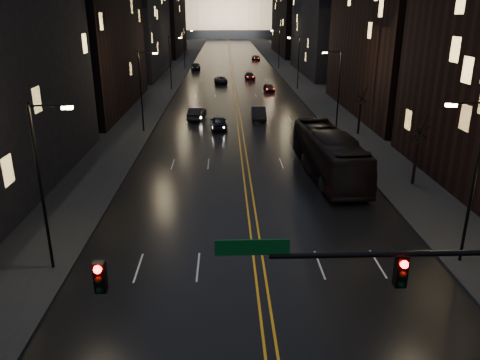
{
  "coord_description": "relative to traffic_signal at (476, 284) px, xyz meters",
  "views": [
    {
      "loc": [
        -1.75,
        -12.14,
        13.0
      ],
      "look_at": [
        -0.93,
        13.3,
        3.77
      ],
      "focal_mm": 35.0,
      "sensor_mm": 36.0,
      "label": 1
    }
  ],
  "objects": [
    {
      "name": "road",
      "position": [
        -5.91,
        130.0,
        -5.09
      ],
      "size": [
        20.0,
        320.0,
        0.02
      ],
      "primitive_type": "cube",
      "color": "black",
      "rests_on": "ground"
    },
    {
      "name": "sidewalk_left",
      "position": [
        -19.91,
        130.0,
        -5.02
      ],
      "size": [
        8.0,
        320.0,
        0.16
      ],
      "primitive_type": "cube",
      "color": "black",
      "rests_on": "ground"
    },
    {
      "name": "sidewalk_right",
      "position": [
        8.09,
        130.0,
        -5.02
      ],
      "size": [
        8.0,
        320.0,
        0.16
      ],
      "primitive_type": "cube",
      "color": "black",
      "rests_on": "ground"
    },
    {
      "name": "center_line",
      "position": [
        -5.91,
        130.0,
        -5.08
      ],
      "size": [
        0.62,
        320.0,
        0.01
      ],
      "primitive_type": "cube",
      "color": "orange",
      "rests_on": "road"
    },
    {
      "name": "building_left_mid",
      "position": [
        -26.91,
        54.0,
        8.9
      ],
      "size": [
        12.0,
        30.0,
        28.0
      ],
      "primitive_type": "cube",
      "color": "black",
      "rests_on": "ground"
    },
    {
      "name": "building_left_far",
      "position": [
        -26.91,
        92.0,
        4.9
      ],
      "size": [
        12.0,
        34.0,
        20.0
      ],
      "primitive_type": "cube",
      "color": "black",
      "rests_on": "ground"
    },
    {
      "name": "building_left_dist",
      "position": [
        -26.91,
        140.0,
        6.9
      ],
      "size": [
        12.0,
        40.0,
        24.0
      ],
      "primitive_type": "cube",
      "color": "black",
      "rests_on": "ground"
    },
    {
      "name": "building_right_mid",
      "position": [
        15.09,
        92.0,
        7.9
      ],
      "size": [
        12.0,
        34.0,
        26.0
      ],
      "primitive_type": "cube",
      "color": "black",
      "rests_on": "ground"
    },
    {
      "name": "building_right_dist",
      "position": [
        15.09,
        140.0,
        5.9
      ],
      "size": [
        12.0,
        40.0,
        22.0
      ],
      "primitive_type": "cube",
      "color": "black",
      "rests_on": "ground"
    },
    {
      "name": "capitol",
      "position": [
        -5.91,
        250.0,
        12.05
      ],
      "size": [
        90.0,
        50.0,
        58.5
      ],
      "color": "black",
      "rests_on": "ground"
    },
    {
      "name": "traffic_signal",
      "position": [
        0.0,
        0.0,
        0.0
      ],
      "size": [
        17.29,
        0.45,
        7.0
      ],
      "color": "black",
      "rests_on": "ground"
    },
    {
      "name": "streetlamp_right_near",
      "position": [
        4.91,
        10.0,
        -0.02
      ],
      "size": [
        2.13,
        0.25,
        9.0
      ],
      "color": "black",
      "rests_on": "ground"
    },
    {
      "name": "streetlamp_left_near",
      "position": [
        -16.72,
        10.0,
        -0.02
      ],
      "size": [
        2.13,
        0.25,
        9.0
      ],
      "color": "black",
      "rests_on": "ground"
    },
    {
      "name": "streetlamp_right_mid",
      "position": [
        4.91,
        40.0,
        -0.02
      ],
      "size": [
        2.13,
        0.25,
        9.0
      ],
      "color": "black",
      "rests_on": "ground"
    },
    {
      "name": "streetlamp_left_mid",
      "position": [
        -16.72,
        40.0,
        -0.02
      ],
      "size": [
        2.13,
        0.25,
        9.0
      ],
      "color": "black",
      "rests_on": "ground"
    },
    {
      "name": "streetlamp_right_far",
      "position": [
        4.91,
        70.0,
        -0.02
      ],
      "size": [
        2.13,
        0.25,
        9.0
      ],
      "color": "black",
      "rests_on": "ground"
    },
    {
      "name": "streetlamp_left_far",
      "position": [
        -16.72,
        70.0,
        -0.02
      ],
      "size": [
        2.13,
        0.25,
        9.0
      ],
      "color": "black",
      "rests_on": "ground"
    },
    {
      "name": "streetlamp_right_dist",
      "position": [
        4.91,
        100.0,
        -0.02
      ],
      "size": [
        2.13,
        0.25,
        9.0
      ],
      "color": "black",
      "rests_on": "ground"
    },
    {
      "name": "streetlamp_left_dist",
      "position": [
        -16.72,
        100.0,
        -0.02
      ],
      "size": [
        2.13,
        0.25,
        9.0
      ],
      "color": "black",
      "rests_on": "ground"
    },
    {
      "name": "tree_right_mid",
      "position": [
        7.09,
        22.0,
        -0.58
      ],
      "size": [
        2.4,
        2.4,
        6.65
      ],
      "color": "black",
      "rests_on": "ground"
    },
    {
      "name": "tree_right_far",
      "position": [
        7.09,
        38.0,
        -0.58
      ],
      "size": [
        2.4,
        2.4,
        6.65
      ],
      "color": "black",
      "rests_on": "ground"
    },
    {
      "name": "bus",
      "position": [
        0.85,
        24.54,
        -3.22
      ],
      "size": [
        4.01,
        13.72,
        3.78
      ],
      "primitive_type": "imported",
      "rotation": [
        0.0,
        0.0,
        0.06
      ],
      "color": "black",
      "rests_on": "ground"
    },
    {
      "name": "oncoming_car_a",
      "position": [
        -8.41,
        41.27,
        -4.32
      ],
      "size": [
        2.16,
        4.72,
        1.57
      ],
      "primitive_type": "imported",
      "rotation": [
        0.0,
        0.0,
        3.21
      ],
      "color": "black",
      "rests_on": "ground"
    },
    {
      "name": "oncoming_car_b",
      "position": [
        -11.22,
        46.43,
        -4.31
      ],
      "size": [
        2.27,
        4.96,
        1.58
      ],
      "primitive_type": "imported",
      "rotation": [
        0.0,
        0.0,
        3.01
      ],
      "color": "black",
      "rests_on": "ground"
    },
    {
      "name": "oncoming_car_c",
      "position": [
        -8.41,
        77.93,
        -4.42
      ],
      "size": [
        2.63,
        5.06,
        1.36
      ],
      "primitive_type": "imported",
      "rotation": [
        0.0,
        0.0,
        3.22
      ],
      "color": "black",
      "rests_on": "ground"
    },
    {
      "name": "oncoming_car_d",
      "position": [
        -14.41,
        100.23,
        -4.34
      ],
      "size": [
        2.29,
        5.33,
        1.53
      ],
      "primitive_type": "imported",
      "rotation": [
        0.0,
        0.0,
        3.17
      ],
      "color": "black",
      "rests_on": "ground"
    },
    {
      "name": "receding_car_a",
      "position": [
        -3.41,
        46.07,
        -4.29
      ],
      "size": [
        1.81,
        4.94,
        1.62
      ],
      "primitive_type": "imported",
      "rotation": [
        0.0,
        0.0,
        -0.02
      ],
      "color": "black",
      "rests_on": "ground"
    },
    {
      "name": "receding_car_b",
      "position": [
        -0.06,
        67.92,
        -4.44
      ],
      "size": [
        1.95,
        4.04,
        1.33
      ],
      "primitive_type": "imported",
      "rotation": [
        0.0,
        0.0,
        0.1
      ],
      "color": "black",
      "rests_on": "ground"
    },
    {
      "name": "receding_car_c",
      "position": [
        -2.58,
        83.2,
        -4.46
      ],
      "size": [
        2.12,
        4.55,
        1.28
      ],
      "primitive_type": "imported",
      "rotation": [
        0.0,
        0.0,
        0.07
      ],
      "color": "black",
      "rests_on": "ground"
    },
    {
      "name": "receding_car_d",
      "position": [
        1.14,
        121.99,
        -4.43
      ],
      "size": [
        2.39,
        4.92,
        1.35
      ],
      "primitive_type": "imported",
      "rotation": [
        0.0,
        0.0,
        -0.03
      ],
      "color": "black",
      "rests_on": "ground"
    }
  ]
}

